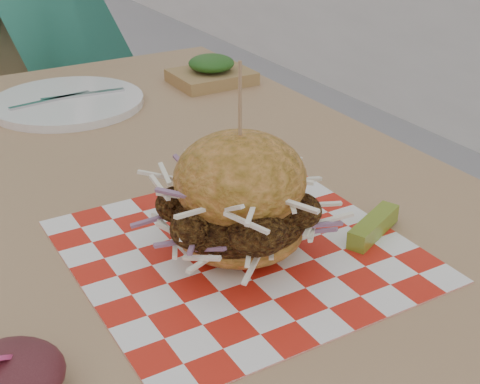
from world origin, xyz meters
The scene contains 7 objects.
patio_table centered at (0.07, 0.05, 0.67)m, with size 0.80×1.20×0.75m.
patio_chair centered at (0.09, 1.03, 0.55)m, with size 0.50×0.50×0.95m.
paper_liner centered at (0.09, -0.18, 0.75)m, with size 0.36×0.36×0.00m, color red.
sandwich centered at (0.09, -0.18, 0.81)m, with size 0.19×0.19×0.22m.
pickle_spear centered at (0.24, -0.23, 0.76)m, with size 0.10×0.02×0.02m, color olive.
place_setting centered at (0.07, 0.40, 0.76)m, with size 0.27×0.27×0.02m.
kraft_tray centered at (0.36, 0.39, 0.77)m, with size 0.15×0.12×0.06m.
Camera 1 is at (-0.24, -0.74, 1.15)m, focal length 50.00 mm.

